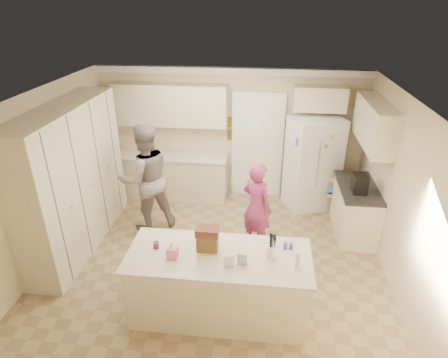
# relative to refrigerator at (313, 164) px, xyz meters

# --- Properties ---
(floor) EXTENTS (5.20, 4.60, 0.02)m
(floor) POSITION_rel_refrigerator_xyz_m (-1.63, -1.91, -0.91)
(floor) COLOR #988259
(floor) RESTS_ON ground
(ceiling) EXTENTS (5.20, 4.60, 0.02)m
(ceiling) POSITION_rel_refrigerator_xyz_m (-1.63, -1.91, 1.71)
(ceiling) COLOR white
(ceiling) RESTS_ON wall_back
(wall_back) EXTENTS (5.20, 0.02, 2.60)m
(wall_back) POSITION_rel_refrigerator_xyz_m (-1.63, 0.40, 0.40)
(wall_back) COLOR beige
(wall_back) RESTS_ON ground
(wall_front) EXTENTS (5.20, 0.02, 2.60)m
(wall_front) POSITION_rel_refrigerator_xyz_m (-1.63, -4.22, 0.40)
(wall_front) COLOR beige
(wall_front) RESTS_ON ground
(wall_left) EXTENTS (0.02, 4.60, 2.60)m
(wall_left) POSITION_rel_refrigerator_xyz_m (-4.24, -1.91, 0.40)
(wall_left) COLOR beige
(wall_left) RESTS_ON ground
(wall_right) EXTENTS (0.02, 4.60, 2.60)m
(wall_right) POSITION_rel_refrigerator_xyz_m (0.98, -1.91, 0.40)
(wall_right) COLOR beige
(wall_right) RESTS_ON ground
(crown_back) EXTENTS (5.20, 0.08, 0.12)m
(crown_back) POSITION_rel_refrigerator_xyz_m (-1.63, 0.35, 1.63)
(crown_back) COLOR white
(crown_back) RESTS_ON wall_back
(pantry_bank) EXTENTS (0.60, 2.60, 2.35)m
(pantry_bank) POSITION_rel_refrigerator_xyz_m (-3.93, -1.71, 0.28)
(pantry_bank) COLOR beige
(pantry_bank) RESTS_ON floor
(back_base_cab) EXTENTS (2.20, 0.60, 0.88)m
(back_base_cab) POSITION_rel_refrigerator_xyz_m (-2.78, 0.09, -0.46)
(back_base_cab) COLOR beige
(back_base_cab) RESTS_ON floor
(back_countertop) EXTENTS (2.24, 0.63, 0.04)m
(back_countertop) POSITION_rel_refrigerator_xyz_m (-2.78, 0.08, 0.00)
(back_countertop) COLOR beige
(back_countertop) RESTS_ON back_base_cab
(back_upper_cab) EXTENTS (2.20, 0.35, 0.80)m
(back_upper_cab) POSITION_rel_refrigerator_xyz_m (-2.78, 0.21, 1.00)
(back_upper_cab) COLOR beige
(back_upper_cab) RESTS_ON wall_back
(doorway_opening) EXTENTS (0.90, 0.06, 2.10)m
(doorway_opening) POSITION_rel_refrigerator_xyz_m (-1.08, 0.37, 0.15)
(doorway_opening) COLOR black
(doorway_opening) RESTS_ON floor
(doorway_casing) EXTENTS (1.02, 0.03, 2.22)m
(doorway_casing) POSITION_rel_refrigerator_xyz_m (-1.08, 0.33, 0.15)
(doorway_casing) COLOR white
(doorway_casing) RESTS_ON floor
(wall_frame_upper) EXTENTS (0.15, 0.02, 0.20)m
(wall_frame_upper) POSITION_rel_refrigerator_xyz_m (-1.61, 0.36, 0.65)
(wall_frame_upper) COLOR brown
(wall_frame_upper) RESTS_ON wall_back
(wall_frame_lower) EXTENTS (0.15, 0.02, 0.20)m
(wall_frame_lower) POSITION_rel_refrigerator_xyz_m (-1.61, 0.36, 0.38)
(wall_frame_lower) COLOR brown
(wall_frame_lower) RESTS_ON wall_back
(refrigerator) EXTENTS (1.09, 0.98, 1.80)m
(refrigerator) POSITION_rel_refrigerator_xyz_m (0.00, 0.00, 0.00)
(refrigerator) COLOR white
(refrigerator) RESTS_ON floor
(fridge_seam) EXTENTS (0.02, 0.02, 1.78)m
(fridge_seam) POSITION_rel_refrigerator_xyz_m (0.00, -0.35, 0.00)
(fridge_seam) COLOR gray
(fridge_seam) RESTS_ON refrigerator
(fridge_dispenser) EXTENTS (0.22, 0.03, 0.35)m
(fridge_dispenser) POSITION_rel_refrigerator_xyz_m (-0.22, -0.37, 0.25)
(fridge_dispenser) COLOR black
(fridge_dispenser) RESTS_ON refrigerator
(fridge_handle_l) EXTENTS (0.02, 0.02, 0.85)m
(fridge_handle_l) POSITION_rel_refrigerator_xyz_m (-0.05, -0.37, 0.15)
(fridge_handle_l) COLOR silver
(fridge_handle_l) RESTS_ON refrigerator
(fridge_handle_r) EXTENTS (0.02, 0.02, 0.85)m
(fridge_handle_r) POSITION_rel_refrigerator_xyz_m (0.05, -0.37, 0.15)
(fridge_handle_r) COLOR silver
(fridge_handle_r) RESTS_ON refrigerator
(over_fridge_cab) EXTENTS (0.95, 0.35, 0.45)m
(over_fridge_cab) POSITION_rel_refrigerator_xyz_m (0.02, 0.21, 1.20)
(over_fridge_cab) COLOR beige
(over_fridge_cab) RESTS_ON wall_back
(right_base_cab) EXTENTS (0.60, 1.20, 0.88)m
(right_base_cab) POSITION_rel_refrigerator_xyz_m (0.67, -0.91, -0.46)
(right_base_cab) COLOR beige
(right_base_cab) RESTS_ON floor
(right_countertop) EXTENTS (0.63, 1.24, 0.04)m
(right_countertop) POSITION_rel_refrigerator_xyz_m (0.66, -0.91, 0.00)
(right_countertop) COLOR #2D2B28
(right_countertop) RESTS_ON right_base_cab
(right_upper_cab) EXTENTS (0.35, 1.50, 0.70)m
(right_upper_cab) POSITION_rel_refrigerator_xyz_m (0.80, -0.71, 1.05)
(right_upper_cab) COLOR beige
(right_upper_cab) RESTS_ON wall_right
(coffee_maker) EXTENTS (0.22, 0.28, 0.30)m
(coffee_maker) POSITION_rel_refrigerator_xyz_m (0.62, -1.11, 0.17)
(coffee_maker) COLOR black
(coffee_maker) RESTS_ON right_countertop
(island_base) EXTENTS (2.20, 0.90, 0.88)m
(island_base) POSITION_rel_refrigerator_xyz_m (-1.43, -3.01, -0.46)
(island_base) COLOR beige
(island_base) RESTS_ON floor
(island_top) EXTENTS (2.28, 0.96, 0.05)m
(island_top) POSITION_rel_refrigerator_xyz_m (-1.43, -3.01, 0.00)
(island_top) COLOR beige
(island_top) RESTS_ON island_base
(utensil_crock) EXTENTS (0.13, 0.13, 0.15)m
(utensil_crock) POSITION_rel_refrigerator_xyz_m (-0.78, -2.96, 0.10)
(utensil_crock) COLOR white
(utensil_crock) RESTS_ON island_top
(tissue_box) EXTENTS (0.13, 0.13, 0.14)m
(tissue_box) POSITION_rel_refrigerator_xyz_m (-1.98, -3.11, 0.10)
(tissue_box) COLOR pink
(tissue_box) RESTS_ON island_top
(tissue_plume) EXTENTS (0.08, 0.08, 0.08)m
(tissue_plume) POSITION_rel_refrigerator_xyz_m (-1.98, -3.11, 0.20)
(tissue_plume) COLOR white
(tissue_plume) RESTS_ON tissue_box
(dollhouse_body) EXTENTS (0.26, 0.18, 0.22)m
(dollhouse_body) POSITION_rel_refrigerator_xyz_m (-1.58, -2.91, 0.14)
(dollhouse_body) COLOR brown
(dollhouse_body) RESTS_ON island_top
(dollhouse_roof) EXTENTS (0.28, 0.20, 0.10)m
(dollhouse_roof) POSITION_rel_refrigerator_xyz_m (-1.58, -2.91, 0.30)
(dollhouse_roof) COLOR #592D1E
(dollhouse_roof) RESTS_ON dollhouse_body
(jam_jar) EXTENTS (0.07, 0.07, 0.09)m
(jam_jar) POSITION_rel_refrigerator_xyz_m (-2.23, -2.96, 0.07)
(jam_jar) COLOR #59263F
(jam_jar) RESTS_ON island_top
(greeting_card_a) EXTENTS (0.12, 0.06, 0.16)m
(greeting_card_a) POSITION_rel_refrigerator_xyz_m (-1.28, -3.21, 0.11)
(greeting_card_a) COLOR white
(greeting_card_a) RESTS_ON island_top
(greeting_card_b) EXTENTS (0.12, 0.05, 0.16)m
(greeting_card_b) POSITION_rel_refrigerator_xyz_m (-1.13, -3.16, 0.11)
(greeting_card_b) COLOR silver
(greeting_card_b) RESTS_ON island_top
(water_bottle) EXTENTS (0.07, 0.07, 0.24)m
(water_bottle) POSITION_rel_refrigerator_xyz_m (-0.48, -3.16, 0.14)
(water_bottle) COLOR silver
(water_bottle) RESTS_ON island_top
(shaker_salt) EXTENTS (0.05, 0.05, 0.09)m
(shaker_salt) POSITION_rel_refrigerator_xyz_m (-0.61, -2.79, 0.07)
(shaker_salt) COLOR #494EA8
(shaker_salt) RESTS_ON island_top
(shaker_pepper) EXTENTS (0.05, 0.05, 0.09)m
(shaker_pepper) POSITION_rel_refrigerator_xyz_m (-0.54, -2.79, 0.07)
(shaker_pepper) COLOR #494EA8
(shaker_pepper) RESTS_ON island_top
(teen_boy) EXTENTS (1.19, 1.13, 1.94)m
(teen_boy) POSITION_rel_refrigerator_xyz_m (-2.93, -1.12, 0.07)
(teen_boy) COLOR gray
(teen_boy) RESTS_ON floor
(teen_girl) EXTENTS (0.66, 0.62, 1.52)m
(teen_girl) POSITION_rel_refrigerator_xyz_m (-1.00, -1.51, -0.14)
(teen_girl) COLOR #BC449F
(teen_girl) RESTS_ON floor
(fridge_magnets) EXTENTS (0.76, 0.02, 1.44)m
(fridge_magnets) POSITION_rel_refrigerator_xyz_m (0.00, -0.36, 0.00)
(fridge_magnets) COLOR tan
(fridge_magnets) RESTS_ON refrigerator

